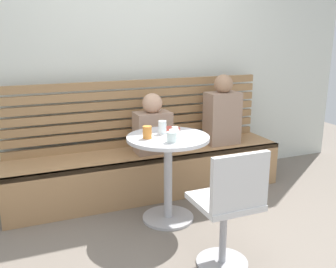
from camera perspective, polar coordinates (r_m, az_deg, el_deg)
name	(u,v)px	position (r m, az deg, el deg)	size (l,w,h in m)	color
ground	(204,256)	(2.88, 5.50, -17.83)	(8.00, 8.00, 0.00)	#70665B
back_wall	(132,44)	(3.94, -5.40, 13.36)	(5.20, 0.10, 2.90)	silver
booth_bench	(148,173)	(3.76, -2.96, -5.82)	(2.70, 0.52, 0.44)	#A87C51
booth_backrest	(140,113)	(3.83, -4.28, 3.21)	(2.65, 0.04, 0.67)	#9A7249
cafe_table	(168,162)	(3.15, 0.00, -4.22)	(0.68, 0.68, 0.74)	#ADADB2
white_chair	(230,206)	(2.54, 9.23, -10.61)	(0.40, 0.40, 0.85)	#ADADB2
person_adult	(222,113)	(3.93, 8.17, 3.10)	(0.34, 0.22, 0.72)	#9E7F6B
person_child_left	(153,127)	(3.61, -2.34, 1.08)	(0.34, 0.22, 0.57)	#9E7F6B
cup_water_clear	(162,127)	(3.15, -0.85, 1.01)	(0.07, 0.07, 0.11)	white
cup_glass_short	(172,137)	(2.91, 0.55, -0.47)	(0.08, 0.08, 0.08)	silver
cup_ceramic_white	(174,134)	(3.02, 0.90, 0.02)	(0.08, 0.08, 0.07)	white
cup_tumbler_orange	(147,132)	(3.02, -3.14, 0.26)	(0.07, 0.07, 0.10)	orange
cup_espresso_small	(175,130)	(3.18, 1.06, 0.62)	(0.06, 0.06, 0.06)	silver
plate_small	(170,129)	(3.31, 0.37, 0.80)	(0.17, 0.17, 0.01)	#DB4C42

